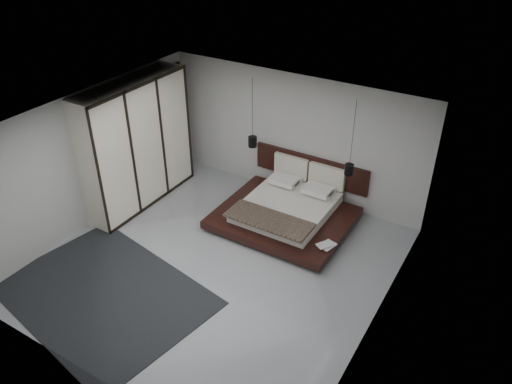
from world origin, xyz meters
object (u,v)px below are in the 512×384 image
Objects in this scene: pendant_left at (253,141)px; rug at (104,294)px; lattice_screen at (171,121)px; pendant_right at (349,169)px; bed at (287,209)px; wardrobe at (136,144)px.

pendant_left is 4.30m from rug.
pendant_right reaches higher than lattice_screen.
lattice_screen is 1.68× the size of pendant_right.
bed is at bearing 65.14° from rug.
lattice_screen reaches higher than rug.
pendant_right is at bearing -1.63° from lattice_screen.
pendant_right is at bearing 55.45° from rug.
lattice_screen is at bearing 178.37° from pendant_right.
wardrobe is 3.38m from rug.
wardrobe is (-4.27, -1.32, 0.01)m from pendant_right.
pendant_left reaches higher than lattice_screen.
pendant_right is 4.47m from wardrobe.
pendant_right reaches higher than rug.
bed is at bearing -8.93° from lattice_screen.
lattice_screen is 1.72× the size of pendant_left.
bed is (3.42, -0.54, -1.02)m from lattice_screen.
rug is (-0.58, -4.02, -1.40)m from pendant_left.
wardrobe is at bearing -163.98° from bed.
rug is at bearing -124.55° from pendant_right.
pendant_right reaches higher than wardrobe.
pendant_left reaches higher than wardrobe.
bed is 1.72× the size of pendant_right.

